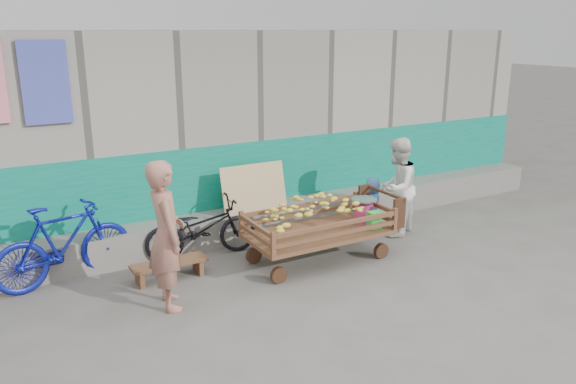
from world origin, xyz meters
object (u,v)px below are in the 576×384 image
child (372,205)px  bicycle_blue (64,244)px  vendor_man (166,235)px  banana_cart (317,219)px  bicycle_dark (202,228)px  woman (397,187)px  bench (169,266)px

child → bicycle_blue: bicycle_blue is taller
vendor_man → bicycle_blue: (-0.92, 1.21, -0.34)m
banana_cart → child: bearing=21.6°
vendor_man → bicycle_dark: (0.84, 1.16, -0.44)m
bicycle_blue → bicycle_dark: bearing=-103.0°
vendor_man → child: size_ratio=1.95×
vendor_man → bicycle_dark: vendor_man is taller
woman → bicycle_blue: size_ratio=0.88×
vendor_man → bicycle_blue: size_ratio=1.00×
vendor_man → child: bearing=-70.9°
child → bicycle_dark: 2.64m
vendor_man → bench: bearing=-10.9°
woman → child: size_ratio=1.72×
vendor_man → woman: 3.75m
bench → vendor_man: 0.98m
child → bicycle_dark: bearing=-40.5°
woman → banana_cart: bearing=-21.3°
banana_cart → bench: 1.99m
woman → child: bearing=-75.2°
banana_cart → child: banana_cart is taller
bench → vendor_man: (-0.21, -0.68, 0.67)m
bench → vendor_man: bearing=-107.3°
bench → bicycle_blue: (-1.13, 0.53, 0.34)m
woman → bicycle_dark: size_ratio=0.96×
banana_cart → bicycle_blue: bicycle_blue is taller
banana_cart → bicycle_dark: size_ratio=1.35×
banana_cart → bench: banana_cart is taller
vendor_man → bicycle_blue: vendor_man is taller
banana_cart → woman: (1.60, 0.28, 0.14)m
bench → banana_cart: bearing=-12.7°
woman → bicycle_dark: bearing=-43.7°
woman → bicycle_dark: woman is taller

